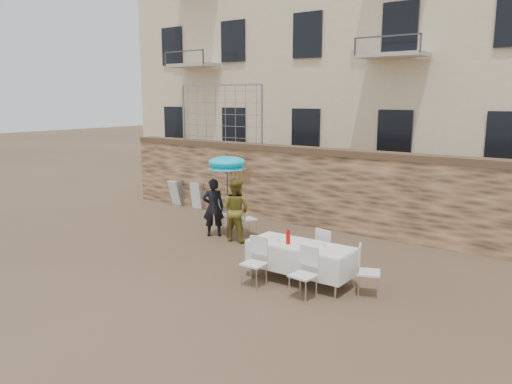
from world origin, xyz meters
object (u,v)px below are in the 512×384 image
Objects in this scene: soda_bottle at (288,238)px; table_chair_side at (369,271)px; table_chair_front_right at (303,274)px; chair_stack_left at (179,192)px; man_suit at (213,208)px; woman_dress at (236,210)px; banquet_table at (301,246)px; table_chair_back at (328,250)px; chair_stack_right at (199,195)px; table_chair_front_left at (254,263)px; umbrella at (227,165)px; couple_chair_right at (247,218)px; couple_chair_left at (227,214)px.

soda_bottle is 0.27× the size of table_chair_side.
table_chair_front_right reaches higher than chair_stack_left.
table_chair_side is (0.90, 0.85, 0.00)m from table_chair_front_right.
woman_dress reaches higher than man_suit.
banquet_table is 2.19× the size of table_chair_side.
woman_dress is (0.75, 0.00, 0.04)m from man_suit.
banquet_table is 2.19× the size of table_chair_front_right.
table_chair_back is 1.04× the size of chair_stack_right.
umbrella is at bearing 135.71° from table_chair_front_left.
couple_chair_right is at bearing -27.71° from chair_stack_right.
table_chair_back is (-0.30, 1.55, 0.00)m from table_chair_front_right.
soda_bottle reaches higher than couple_chair_left.
woman_dress is 1.68× the size of table_chair_front_right.
chair_stack_right reaches higher than banquet_table.
woman_dress is at bearing 150.36° from table_chair_front_right.
chair_stack_left is at bearing 153.79° from table_chair_front_right.
man_suit reaches higher than soda_bottle.
couple_chair_right and table_chair_back have the same top height.
couple_chair_left is 1.00× the size of table_chair_front_right.
table_chair_back is at bearing 67.17° from soda_bottle.
couple_chair_right is (-0.05, 0.55, -0.33)m from woman_dress.
umbrella is 3.63m from soda_bottle.
woman_dress is at bearing 117.85° from couple_chair_right.
soda_bottle is 0.28× the size of chair_stack_right.
banquet_table is 0.86m from table_chair_back.
man_suit is at bearing 60.81° from couple_chair_right.
banquet_table is 7.24m from chair_stack_right.
soda_bottle is 7.16m from chair_stack_right.
woman_dress reaches higher than banquet_table.
man_suit reaches higher than banquet_table.
couple_chair_right is 4.72m from table_chair_side.
banquet_table is 0.94m from table_chair_front_right.
couple_chair_left is at bearing 150.05° from table_chair_front_right.
woman_dress is 0.64m from couple_chair_right.
woman_dress is 0.77× the size of banquet_table.
couple_chair_left is 3.69× the size of soda_bottle.
woman_dress is at bearing 147.20° from soda_bottle.
umbrella reaches higher than couple_chair_right.
table_chair_side is (2.00, 0.85, 0.00)m from table_chair_front_left.
table_chair_front_right is (0.50, -0.75, -0.25)m from banquet_table.
man_suit is 0.73× the size of banquet_table.
chair_stack_right is at bearing 143.87° from umbrella.
table_chair_back is at bearing 145.62° from couple_chair_left.
couple_chair_left reaches higher than banquet_table.
woman_dress is 1.76× the size of chair_stack_right.
umbrella is at bearing 78.97° from couple_chair_right.
couple_chair_left is at bearing 47.29° from table_chair_side.
woman_dress is 3.23m from banquet_table.
man_suit is at bearing -33.17° from chair_stack_left.
table_chair_front_left reaches higher than banquet_table.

